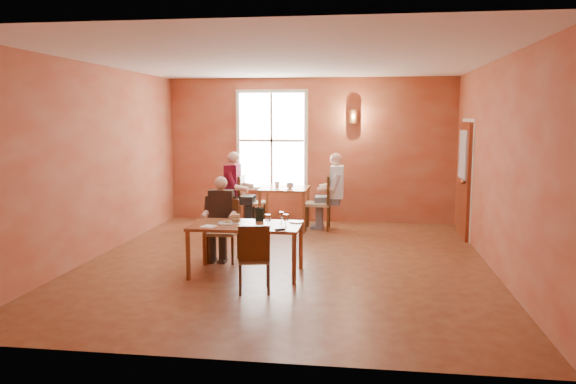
# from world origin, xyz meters

# --- Properties ---
(ground) EXTENTS (6.00, 7.00, 0.01)m
(ground) POSITION_xyz_m (0.00, 0.00, 0.00)
(ground) COLOR brown
(ground) RESTS_ON ground
(wall_back) EXTENTS (6.00, 0.04, 3.00)m
(wall_back) POSITION_xyz_m (0.00, 3.50, 1.50)
(wall_back) COLOR brown
(wall_back) RESTS_ON ground
(wall_front) EXTENTS (6.00, 0.04, 3.00)m
(wall_front) POSITION_xyz_m (0.00, -3.50, 1.50)
(wall_front) COLOR brown
(wall_front) RESTS_ON ground
(wall_left) EXTENTS (0.04, 7.00, 3.00)m
(wall_left) POSITION_xyz_m (-3.00, 0.00, 1.50)
(wall_left) COLOR brown
(wall_left) RESTS_ON ground
(wall_right) EXTENTS (0.04, 7.00, 3.00)m
(wall_right) POSITION_xyz_m (3.00, 0.00, 1.50)
(wall_right) COLOR brown
(wall_right) RESTS_ON ground
(ceiling) EXTENTS (6.00, 7.00, 0.04)m
(ceiling) POSITION_xyz_m (0.00, 0.00, 3.00)
(ceiling) COLOR white
(ceiling) RESTS_ON wall_back
(window) EXTENTS (1.36, 0.10, 1.96)m
(window) POSITION_xyz_m (-0.80, 3.45, 1.70)
(window) COLOR white
(window) RESTS_ON wall_back
(door) EXTENTS (0.12, 1.04, 2.10)m
(door) POSITION_xyz_m (2.94, 2.30, 1.05)
(door) COLOR maroon
(door) RESTS_ON ground
(wall_sconce) EXTENTS (0.16, 0.16, 0.28)m
(wall_sconce) POSITION_xyz_m (0.90, 3.40, 2.20)
(wall_sconce) COLOR brown
(wall_sconce) RESTS_ON wall_back
(main_table) EXTENTS (1.52, 0.85, 0.71)m
(main_table) POSITION_xyz_m (-0.46, -0.72, 0.36)
(main_table) COLOR brown
(main_table) RESTS_ON ground
(chair_diner_main) EXTENTS (0.41, 0.41, 0.94)m
(chair_diner_main) POSITION_xyz_m (-0.96, -0.07, 0.47)
(chair_diner_main) COLOR brown
(chair_diner_main) RESTS_ON ground
(diner_main) EXTENTS (0.49, 0.49, 1.24)m
(diner_main) POSITION_xyz_m (-0.96, -0.10, 0.62)
(diner_main) COLOR #3A2B1F
(diner_main) RESTS_ON ground
(chair_empty) EXTENTS (0.46, 0.46, 0.87)m
(chair_empty) POSITION_xyz_m (-0.20, -1.47, 0.44)
(chair_empty) COLOR brown
(chair_empty) RESTS_ON ground
(plate_food) EXTENTS (0.29, 0.29, 0.04)m
(plate_food) POSITION_xyz_m (-0.71, -0.72, 0.73)
(plate_food) COLOR white
(plate_food) RESTS_ON main_table
(sandwich) EXTENTS (0.10, 0.10, 0.11)m
(sandwich) POSITION_xyz_m (-0.61, -0.68, 0.77)
(sandwich) COLOR tan
(sandwich) RESTS_ON main_table
(goblet_a) EXTENTS (0.09, 0.09, 0.18)m
(goblet_a) POSITION_xyz_m (0.02, -0.59, 0.80)
(goblet_a) COLOR white
(goblet_a) RESTS_ON main_table
(goblet_b) EXTENTS (0.07, 0.07, 0.18)m
(goblet_b) POSITION_xyz_m (0.11, -0.81, 0.80)
(goblet_b) COLOR white
(goblet_b) RESTS_ON main_table
(goblet_c) EXTENTS (0.10, 0.10, 0.19)m
(goblet_c) POSITION_xyz_m (-0.12, -0.90, 0.81)
(goblet_c) COLOR white
(goblet_c) RESTS_ON main_table
(menu_stand) EXTENTS (0.12, 0.07, 0.20)m
(menu_stand) POSITION_xyz_m (-0.32, -0.46, 0.81)
(menu_stand) COLOR black
(menu_stand) RESTS_ON main_table
(knife) EXTENTS (0.18, 0.10, 0.00)m
(knife) POSITION_xyz_m (-0.50, -1.00, 0.71)
(knife) COLOR silver
(knife) RESTS_ON main_table
(napkin) EXTENTS (0.23, 0.23, 0.01)m
(napkin) POSITION_xyz_m (-0.92, -0.94, 0.71)
(napkin) COLOR silver
(napkin) RESTS_ON main_table
(side_plate) EXTENTS (0.20, 0.20, 0.01)m
(side_plate) POSITION_xyz_m (0.21, -0.48, 0.72)
(side_plate) COLOR silver
(side_plate) RESTS_ON main_table
(sunglasses) EXTENTS (0.14, 0.11, 0.02)m
(sunglasses) POSITION_xyz_m (0.07, -1.05, 0.72)
(sunglasses) COLOR black
(sunglasses) RESTS_ON main_table
(second_table) EXTENTS (0.92, 0.92, 0.82)m
(second_table) POSITION_xyz_m (-0.40, 2.59, 0.41)
(second_table) COLOR brown
(second_table) RESTS_ON ground
(chair_diner_white) EXTENTS (0.47, 0.47, 1.07)m
(chair_diner_white) POSITION_xyz_m (0.25, 2.59, 0.53)
(chair_diner_white) COLOR #4E2F19
(chair_diner_white) RESTS_ON ground
(diner_white) EXTENTS (0.58, 0.58, 1.45)m
(diner_white) POSITION_xyz_m (0.28, 2.59, 0.72)
(diner_white) COLOR silver
(diner_white) RESTS_ON ground
(chair_diner_maroon) EXTENTS (0.46, 0.46, 1.04)m
(chair_diner_maroon) POSITION_xyz_m (-1.05, 2.59, 0.52)
(chair_diner_maroon) COLOR #53351B
(chair_diner_maroon) RESTS_ON ground
(diner_maroon) EXTENTS (0.59, 0.59, 1.47)m
(diner_maroon) POSITION_xyz_m (-1.08, 2.59, 0.73)
(diner_maroon) COLOR maroon
(diner_maroon) RESTS_ON ground
(cup_a) EXTENTS (0.17, 0.17, 0.11)m
(cup_a) POSITION_xyz_m (-0.28, 2.50, 0.87)
(cup_a) COLOR silver
(cup_a) RESTS_ON second_table
(cup_b) EXTENTS (0.12, 0.12, 0.10)m
(cup_b) POSITION_xyz_m (-0.57, 2.68, 0.87)
(cup_b) COLOR white
(cup_b) RESTS_ON second_table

